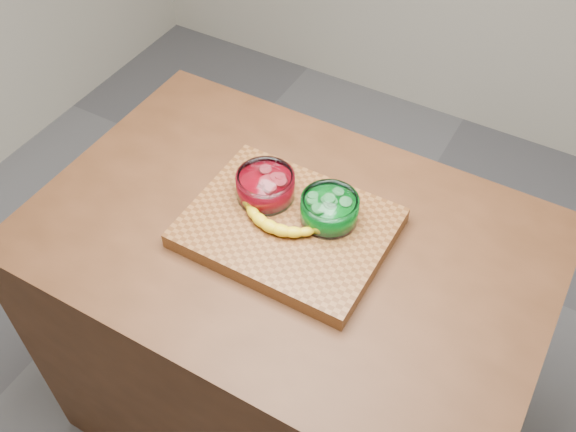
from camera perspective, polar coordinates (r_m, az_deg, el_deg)
The scene contains 6 objects.
ground at distance 2.24m, azimuth 0.00°, elevation -16.76°, with size 3.50×3.50×0.00m, color #5D5D61.
counter at distance 1.84m, azimuth 0.00°, elevation -10.72°, with size 1.20×0.80×0.90m, color #4D2B17.
cutting_board at distance 1.46m, azimuth 0.00°, elevation -1.05°, with size 0.45×0.35×0.04m, color brown.
bowl_red at distance 1.48m, azimuth -2.01°, elevation 2.68°, with size 0.14×0.14×0.06m.
bowl_green at distance 1.44m, azimuth 3.70°, elevation 0.62°, with size 0.13×0.13×0.06m.
banana at distance 1.43m, azimuth -0.96°, elevation -0.21°, with size 0.24×0.11×0.03m, color yellow, non-canonical shape.
Camera 1 is at (0.48, -0.84, 2.02)m, focal length 40.00 mm.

